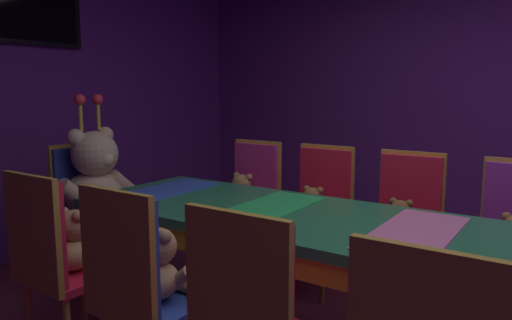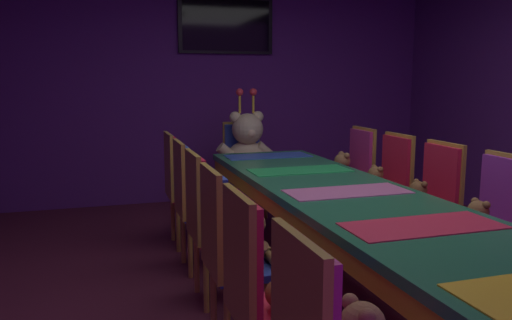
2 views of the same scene
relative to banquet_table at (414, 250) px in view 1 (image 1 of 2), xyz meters
The scene contains 17 objects.
wall_back 3.28m from the banquet_table, 90.00° to the left, with size 5.20×0.12×2.80m, color #59267F.
wall_right 2.70m from the banquet_table, ahead, with size 0.12×6.40×2.80m, color #59267F.
banquet_table is the anchor object (origin of this frame).
chair_left_3 0.89m from the banquet_table, 159.56° to the left, with size 0.42×0.41×0.98m.
chair_left_4 1.22m from the banquet_table, 132.73° to the left, with size 0.42×0.41×0.98m.
teddy_left_4 1.13m from the banquet_table, 127.24° to the left, with size 0.27×0.35×0.33m.
chair_left_5 1.71m from the banquet_table, 119.03° to the left, with size 0.42×0.41×0.98m.
teddy_left_5 1.64m from the banquet_table, 114.55° to the left, with size 0.27×0.34×0.32m.
chair_right_3 0.90m from the banquet_table, 18.71° to the left, with size 0.42×0.41×0.98m.
teddy_right_3 0.77m from the banquet_table, 22.11° to the left, with size 0.21×0.27×0.26m.
chair_right_4 1.23m from the banquet_table, 46.05° to the left, with size 0.42×0.41×0.98m.
teddy_right_4 1.14m from the banquet_table, 51.22° to the left, with size 0.22×0.28×0.27m.
chair_right_5 1.69m from the banquet_table, 60.10° to the left, with size 0.42×0.41×0.98m.
teddy_right_5 1.63m from the banquet_table, 64.54° to the left, with size 0.25×0.32×0.30m.
throne_chair 2.38m from the banquet_table, 90.00° to the left, with size 0.41×0.42×0.98m.
king_teddy_bear 2.22m from the banquet_table, 90.00° to the left, with size 0.69×0.53×0.88m.
wall_tv 3.40m from the banquet_table, 90.00° to the left, with size 1.12×0.06×0.65m.
Camera 1 is at (-2.07, -0.56, 1.36)m, focal length 33.20 mm.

